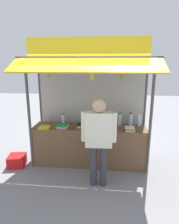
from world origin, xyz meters
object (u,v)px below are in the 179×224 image
Objects in this scene: water_bottle_back_left at (131,119)px; banana_bunch_rightmost at (92,76)px; water_bottle_rear_center at (111,120)px; banana_bunch_inner_right at (136,72)px; magazine_stack_front_left at (130,129)px; water_bottle_mid_right at (120,119)px; magazine_stack_front_right at (83,126)px; magazine_stack_mid_left at (63,126)px; banana_bunch_inner_left at (48,73)px; banana_bunch_leftmost at (122,75)px; plastic_crate at (17,160)px; vendor_person at (99,135)px; water_bottle_far_left at (63,119)px; water_bottle_far_right at (139,121)px; magazine_stack_left at (45,128)px.

banana_bunch_rightmost reaches higher than water_bottle_back_left.
banana_bunch_inner_right is at bearing -53.37° from water_bottle_rear_center.
magazine_stack_front_left is (0.41, -0.39, -0.06)m from water_bottle_rear_center.
water_bottle_mid_right is 0.88m from magazine_stack_front_right.
magazine_stack_mid_left is 1.23m from banana_bunch_inner_left.
banana_bunch_leftmost and banana_bunch_inner_left have the same top height.
water_bottle_mid_right is 1.91m from banana_bunch_inner_left.
vendor_person is at bearing -15.56° from plastic_crate.
water_bottle_mid_right is at bearing 17.73° from magazine_stack_front_right.
magazine_stack_front_left is 1.17× the size of banana_bunch_inner_right.
water_bottle_far_left is at bearing 157.22° from magazine_stack_front_right.
magazine_stack_mid_left is 1.37× the size of banana_bunch_inner_right.
banana_bunch_inner_right is at bearing -16.99° from magazine_stack_front_right.
banana_bunch_inner_right is 1.70m from banana_bunch_inner_left.
banana_bunch_rightmost reaches higher than magazine_stack_front_left.
water_bottle_mid_right is at bearing 11.72° from plastic_crate.
water_bottle_rear_center is at bearing 136.33° from magazine_stack_front_left.
water_bottle_back_left is 1.26m from banana_bunch_inner_right.
magazine_stack_mid_left is at bearing -166.43° from water_bottle_mid_right.
vendor_person is (-0.41, -0.44, -1.06)m from banana_bunch_leftmost.
banana_bunch_leftmost reaches higher than water_bottle_far_right.
banana_bunch_rightmost is 0.19× the size of vendor_person.
magazine_stack_left is (-1.47, -0.41, -0.09)m from water_bottle_rear_center.
water_bottle_far_left is 0.87× the size of magazine_stack_mid_left.
water_bottle_far_right is at bearing -15.12° from water_bottle_back_left.
banana_bunch_inner_left is (-0.64, -0.32, 1.18)m from magazine_stack_front_right.
banana_bunch_leftmost is at bearing -2.46° from plastic_crate.
water_bottle_far_left is 0.90× the size of banana_bunch_leftmost.
magazine_stack_front_left is 0.90m from vendor_person.
water_bottle_far_right is at bearing 8.60° from magazine_stack_mid_left.
water_bottle_far_left is 0.28m from magazine_stack_mid_left.
water_bottle_rear_center reaches higher than magazine_stack_left.
magazine_stack_front_left is at bearing 14.19° from banana_bunch_rightmost.
banana_bunch_inner_right is (1.06, -0.32, 1.22)m from magazine_stack_front_right.
banana_bunch_inner_left is at bearing -164.24° from water_bottle_far_right.
banana_bunch_leftmost is 0.90× the size of banana_bunch_rightmost.
magazine_stack_left is 2.03m from banana_bunch_leftmost.
water_bottle_rear_center is at bearing 179.44° from water_bottle_back_left.
water_bottle_back_left is 1.23m from banana_bunch_leftmost.
banana_bunch_leftmost is (1.65, -0.18, 1.17)m from magazine_stack_left.
magazine_stack_left is (-1.68, -0.41, -0.12)m from water_bottle_mid_right.
magazine_stack_mid_left reaches higher than plastic_crate.
magazine_stack_left is 1.59m from banana_bunch_rightmost.
water_bottle_far_left is 0.55m from magazine_stack_front_right.
banana_bunch_rightmost is (0.73, -0.53, 1.05)m from water_bottle_far_left.
vendor_person reaches higher than magazine_stack_front_right.
water_bottle_rear_center is 2.38m from plastic_crate.
magazine_stack_front_left is at bearing -62.72° from water_bottle_mid_right.
water_bottle_mid_right is 1.05× the size of banana_bunch_leftmost.
banana_bunch_inner_right is (0.03, -0.20, 1.21)m from magazine_stack_front_left.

